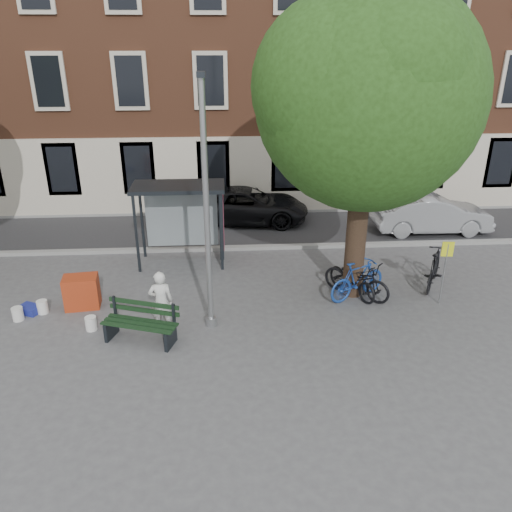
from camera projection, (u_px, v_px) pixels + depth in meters
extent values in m
plane|color=#4C4C4F|center=(211.00, 325.00, 12.75)|extent=(90.00, 90.00, 0.00)
cube|color=#28282B|center=(215.00, 230.00, 19.17)|extent=(40.00, 4.00, 0.01)
cube|color=gray|center=(214.00, 248.00, 17.31)|extent=(40.00, 0.25, 0.12)
cube|color=gray|center=(215.00, 212.00, 20.98)|extent=(40.00, 0.25, 0.12)
cube|color=brown|center=(211.00, 33.00, 21.89)|extent=(30.00, 8.00, 14.00)
cylinder|color=#9EA0A3|center=(207.00, 214.00, 11.56)|extent=(0.14, 0.14, 6.00)
cylinder|color=#9EA0A3|center=(211.00, 321.00, 12.71)|extent=(0.28, 0.28, 0.24)
cube|color=#1E2328|center=(201.00, 74.00, 10.35)|extent=(0.18, 0.35, 0.12)
cylinder|color=black|center=(356.00, 238.00, 13.69)|extent=(0.56, 0.56, 3.40)
sphere|color=#234514|center=(368.00, 98.00, 12.22)|extent=(5.60, 5.60, 5.60)
sphere|color=#234514|center=(401.00, 75.00, 12.44)|extent=(3.92, 3.92, 3.92)
sphere|color=#234514|center=(339.00, 86.00, 11.78)|extent=(4.20, 4.20, 4.20)
sphere|color=#234514|center=(390.00, 74.00, 11.17)|extent=(3.64, 3.64, 3.64)
cube|color=#1E2328|center=(136.00, 234.00, 15.24)|extent=(0.08, 0.08, 2.50)
cube|color=#1E2328|center=(222.00, 232.00, 15.39)|extent=(0.08, 0.08, 2.50)
cube|color=#1E2328|center=(142.00, 221.00, 16.34)|extent=(0.08, 0.08, 2.50)
cube|color=#1E2328|center=(222.00, 220.00, 16.49)|extent=(0.08, 0.08, 2.50)
cube|color=#1E2328|center=(178.00, 187.00, 15.34)|extent=(2.85, 1.45, 0.12)
cube|color=#8C999E|center=(182.00, 217.00, 16.36)|extent=(2.34, 0.04, 2.00)
cube|color=#1E2328|center=(221.00, 222.00, 15.89)|extent=(0.12, 1.14, 2.12)
cube|color=#D84C19|center=(224.00, 222.00, 15.90)|extent=(0.02, 0.90, 1.62)
imported|color=silver|center=(161.00, 302.00, 12.23)|extent=(0.62, 0.44, 1.61)
cube|color=#1E2328|center=(111.00, 329.00, 12.17)|extent=(0.26, 0.57, 0.47)
cube|color=#1E2328|center=(171.00, 337.00, 11.80)|extent=(0.26, 0.57, 0.47)
cube|color=black|center=(136.00, 328.00, 11.72)|extent=(1.77, 0.70, 0.04)
cube|color=black|center=(139.00, 324.00, 11.88)|extent=(1.77, 0.70, 0.04)
cube|color=black|center=(143.00, 320.00, 12.05)|extent=(1.77, 0.70, 0.04)
cube|color=black|center=(144.00, 310.00, 12.06)|extent=(1.75, 0.63, 0.10)
cube|color=black|center=(144.00, 303.00, 11.98)|extent=(1.75, 0.63, 0.10)
imported|color=black|center=(357.00, 279.00, 14.02)|extent=(1.98, 1.91, 1.07)
imported|color=#1C439B|center=(358.00, 279.00, 13.90)|extent=(1.93, 1.37, 1.14)
imported|color=black|center=(352.00, 279.00, 14.11)|extent=(1.45, 1.96, 0.98)
imported|color=black|center=(434.00, 268.00, 14.58)|extent=(1.44, 1.91, 1.14)
imported|color=black|center=(246.00, 205.00, 19.83)|extent=(5.09, 2.75, 1.36)
imported|color=#94969A|center=(431.00, 214.00, 18.73)|extent=(4.35, 1.55, 1.43)
cube|color=#A63416|center=(82.00, 292.00, 13.47)|extent=(0.96, 0.70, 0.90)
cube|color=navy|center=(30.00, 309.00, 13.31)|extent=(0.67, 0.59, 0.20)
cylinder|color=white|center=(42.00, 307.00, 13.27)|extent=(0.28, 0.28, 0.36)
cylinder|color=white|center=(91.00, 323.00, 12.49)|extent=(0.32, 0.32, 0.36)
cylinder|color=silver|center=(18.00, 314.00, 12.93)|extent=(0.35, 0.35, 0.36)
cylinder|color=#9EA0A3|center=(444.00, 274.00, 13.47)|extent=(0.04, 0.04, 1.78)
cube|color=yellow|center=(448.00, 249.00, 13.18)|extent=(0.32, 0.06, 0.41)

